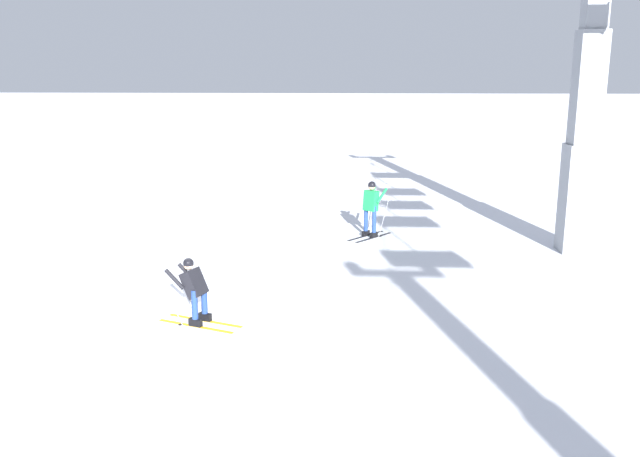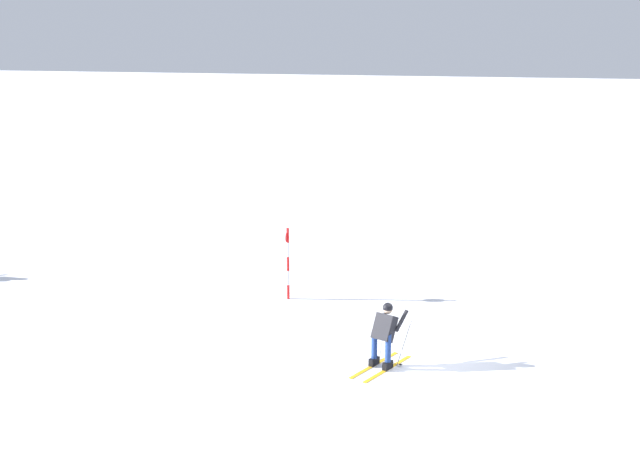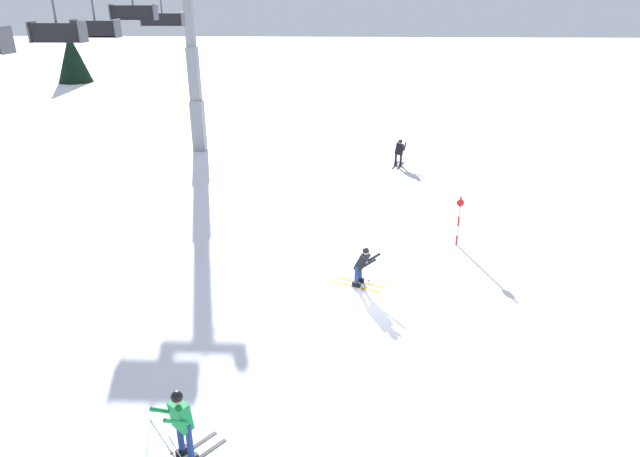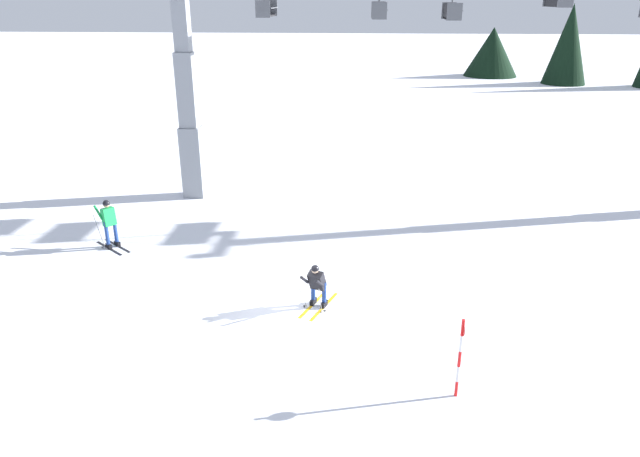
# 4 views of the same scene
# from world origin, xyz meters

# --- Properties ---
(ground_plane) EXTENTS (260.00, 260.00, 0.00)m
(ground_plane) POSITION_xyz_m (0.00, 0.00, 0.00)
(ground_plane) COLOR white
(skier_carving_main) EXTENTS (1.10, 1.83, 1.51)m
(skier_carving_main) POSITION_xyz_m (1.14, 0.46, 0.79)
(skier_carving_main) COLOR yellow
(skier_carving_main) RESTS_ON ground_plane
(lift_tower_near) EXTENTS (0.90, 2.69, 9.93)m
(lift_tower_near) POSITION_xyz_m (-5.10, 10.21, 4.07)
(lift_tower_near) COLOR gray
(lift_tower_near) RESTS_ON ground_plane
(skier_distant_downhill) EXTENTS (1.61, 1.43, 1.81)m
(skier_distant_downhill) POSITION_xyz_m (-6.55, 4.30, 1.04)
(skier_distant_downhill) COLOR black
(skier_distant_downhill) RESTS_ON ground_plane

